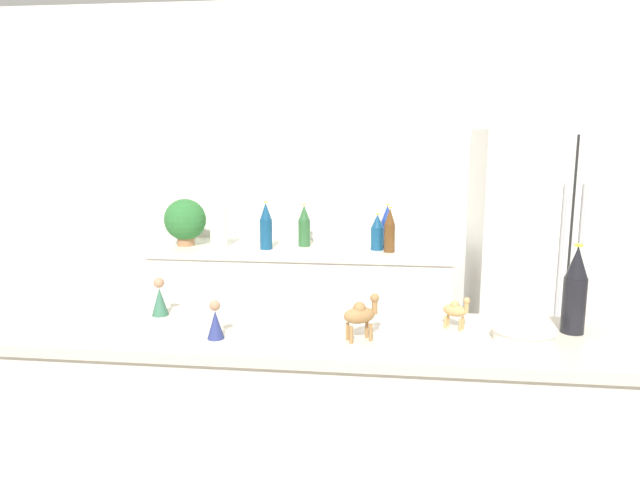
{
  "coord_description": "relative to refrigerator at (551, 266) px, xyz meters",
  "views": [
    {
      "loc": [
        0.23,
        -1.28,
        1.64
      ],
      "look_at": [
        -0.09,
        1.45,
        1.14
      ],
      "focal_mm": 32.0,
      "sensor_mm": 36.0,
      "label": 1
    }
  ],
  "objects": [
    {
      "name": "wall_back",
      "position": [
        -1.26,
        0.38,
        0.43
      ],
      "size": [
        8.0,
        0.06,
        2.55
      ],
      "color": "silver",
      "rests_on": "ground_plane"
    },
    {
      "name": "back_counter",
      "position": [
        -1.59,
        0.05,
        -0.38
      ],
      "size": [
        1.95,
        0.63,
        0.91
      ],
      "color": "white",
      "rests_on": "ground_plane"
    },
    {
      "name": "refrigerator",
      "position": [
        0.0,
        0.0,
        0.0
      ],
      "size": [
        0.95,
        0.7,
        1.69
      ],
      "color": "silver",
      "rests_on": "ground_plane"
    },
    {
      "name": "bar_counter",
      "position": [
        -1.27,
        -1.83,
        -0.34
      ],
      "size": [
        2.18,
        0.5,
        1.0
      ],
      "color": "beige",
      "rests_on": "ground_plane"
    },
    {
      "name": "potted_plant",
      "position": [
        -2.38,
        0.03,
        0.24
      ],
      "size": [
        0.28,
        0.28,
        0.32
      ],
      "color": "#9E6B47",
      "rests_on": "back_counter"
    },
    {
      "name": "paper_towel_roll",
      "position": [
        -2.14,
        0.0,
        0.2
      ],
      "size": [
        0.11,
        0.11,
        0.26
      ],
      "color": "white",
      "rests_on": "back_counter"
    },
    {
      "name": "back_bottle_0",
      "position": [
        -1.03,
        0.13,
        0.21
      ],
      "size": [
        0.08,
        0.08,
        0.29
      ],
      "color": "navy",
      "rests_on": "back_counter"
    },
    {
      "name": "back_bottle_1",
      "position": [
        -1.58,
        0.1,
        0.21
      ],
      "size": [
        0.08,
        0.08,
        0.28
      ],
      "color": "#2D6033",
      "rests_on": "back_counter"
    },
    {
      "name": "back_bottle_2",
      "position": [
        -1.01,
        -0.04,
        0.21
      ],
      "size": [
        0.07,
        0.07,
        0.29
      ],
      "color": "brown",
      "rests_on": "back_counter"
    },
    {
      "name": "back_bottle_3",
      "position": [
        -1.81,
        -0.03,
        0.22
      ],
      "size": [
        0.08,
        0.08,
        0.31
      ],
      "color": "navy",
      "rests_on": "back_counter"
    },
    {
      "name": "back_bottle_4",
      "position": [
        -1.09,
        0.02,
        0.19
      ],
      "size": [
        0.08,
        0.08,
        0.24
      ],
      "color": "navy",
      "rests_on": "back_counter"
    },
    {
      "name": "wine_bottle",
      "position": [
        -0.42,
        -1.75,
        0.3
      ],
      "size": [
        0.08,
        0.08,
        0.3
      ],
      "color": "black",
      "rests_on": "bar_counter"
    },
    {
      "name": "fruit_bowl",
      "position": [
        -0.6,
        -1.85,
        0.19
      ],
      "size": [
        0.2,
        0.2,
        0.05
      ],
      "color": "white",
      "rests_on": "bar_counter"
    },
    {
      "name": "camel_figurine",
      "position": [
        -1.11,
        -1.9,
        0.25
      ],
      "size": [
        0.12,
        0.09,
        0.15
      ],
      "color": "olive",
      "rests_on": "bar_counter"
    },
    {
      "name": "camel_figurine_second",
      "position": [
        -0.8,
        -1.76,
        0.23
      ],
      "size": [
        0.09,
        0.07,
        0.12
      ],
      "color": "tan",
      "rests_on": "bar_counter"
    },
    {
      "name": "wise_man_figurine_crimson",
      "position": [
        -1.57,
        -1.94,
        0.21
      ],
      "size": [
        0.05,
        0.05,
        0.13
      ],
      "color": "navy",
      "rests_on": "bar_counter"
    },
    {
      "name": "wise_man_figurine_purple",
      "position": [
        -1.84,
        -1.73,
        0.22
      ],
      "size": [
        0.06,
        0.06,
        0.14
      ],
      "color": "#33664C",
      "rests_on": "bar_counter"
    }
  ]
}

